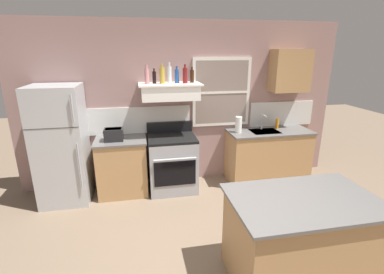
# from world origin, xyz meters

# --- Properties ---
(ground_plane) EXTENTS (16.00, 16.00, 0.00)m
(ground_plane) POSITION_xyz_m (0.00, 0.00, 0.00)
(ground_plane) COLOR #7A6651
(back_wall) EXTENTS (5.40, 0.11, 2.70)m
(back_wall) POSITION_xyz_m (0.03, 2.23, 1.35)
(back_wall) COLOR gray
(back_wall) RESTS_ON ground_plane
(refrigerator) EXTENTS (0.70, 0.72, 1.77)m
(refrigerator) POSITION_xyz_m (-1.90, 1.84, 0.88)
(refrigerator) COLOR #B7BABC
(refrigerator) RESTS_ON ground_plane
(counter_left_of_stove) EXTENTS (0.79, 0.63, 0.91)m
(counter_left_of_stove) POSITION_xyz_m (-1.05, 1.90, 0.46)
(counter_left_of_stove) COLOR tan
(counter_left_of_stove) RESTS_ON ground_plane
(toaster) EXTENTS (0.30, 0.20, 0.19)m
(toaster) POSITION_xyz_m (-1.14, 1.84, 1.01)
(toaster) COLOR black
(toaster) RESTS_ON counter_left_of_stove
(stove_range) EXTENTS (0.76, 0.69, 1.09)m
(stove_range) POSITION_xyz_m (-0.25, 1.86, 0.46)
(stove_range) COLOR #9EA0A5
(stove_range) RESTS_ON ground_plane
(range_hood_shelf) EXTENTS (0.96, 0.52, 0.24)m
(range_hood_shelf) POSITION_xyz_m (-0.25, 1.96, 1.62)
(range_hood_shelf) COLOR white
(bottle_rose_pink) EXTENTS (0.07, 0.07, 0.28)m
(bottle_rose_pink) POSITION_xyz_m (-0.59, 1.96, 1.86)
(bottle_rose_pink) COLOR #C67F84
(bottle_rose_pink) RESTS_ON range_hood_shelf
(bottle_balsamic_dark) EXTENTS (0.06, 0.06, 0.23)m
(bottle_balsamic_dark) POSITION_xyz_m (-0.48, 1.98, 1.84)
(bottle_balsamic_dark) COLOR black
(bottle_balsamic_dark) RESTS_ON range_hood_shelf
(bottle_champagne_gold_foil) EXTENTS (0.08, 0.08, 0.29)m
(bottle_champagne_gold_foil) POSITION_xyz_m (-0.36, 1.95, 1.87)
(bottle_champagne_gold_foil) COLOR #B29333
(bottle_champagne_gold_foil) RESTS_ON range_hood_shelf
(bottle_clear_tall) EXTENTS (0.06, 0.06, 0.32)m
(bottle_clear_tall) POSITION_xyz_m (-0.25, 1.96, 1.88)
(bottle_clear_tall) COLOR silver
(bottle_clear_tall) RESTS_ON range_hood_shelf
(bottle_blue_liqueur) EXTENTS (0.07, 0.07, 0.26)m
(bottle_blue_liqueur) POSITION_xyz_m (-0.14, 1.98, 1.85)
(bottle_blue_liqueur) COLOR #1E478C
(bottle_blue_liqueur) RESTS_ON range_hood_shelf
(bottle_red_label_wine) EXTENTS (0.07, 0.07, 0.29)m
(bottle_red_label_wine) POSITION_xyz_m (-0.02, 1.93, 1.87)
(bottle_red_label_wine) COLOR maroon
(bottle_red_label_wine) RESTS_ON range_hood_shelf
(bottle_brown_stout) EXTENTS (0.06, 0.06, 0.24)m
(bottle_brown_stout) POSITION_xyz_m (0.11, 2.01, 1.85)
(bottle_brown_stout) COLOR #381E0F
(bottle_brown_stout) RESTS_ON range_hood_shelf
(counter_right_with_sink) EXTENTS (1.43, 0.63, 0.91)m
(counter_right_with_sink) POSITION_xyz_m (1.45, 1.90, 0.46)
(counter_right_with_sink) COLOR tan
(counter_right_with_sink) RESTS_ON ground_plane
(sink_faucet) EXTENTS (0.03, 0.17, 0.28)m
(sink_faucet) POSITION_xyz_m (1.35, 2.00, 1.08)
(sink_faucet) COLOR silver
(sink_faucet) RESTS_ON counter_right_with_sink
(paper_towel_roll) EXTENTS (0.11, 0.11, 0.27)m
(paper_towel_roll) POSITION_xyz_m (0.88, 1.90, 1.04)
(paper_towel_roll) COLOR white
(paper_towel_roll) RESTS_ON counter_right_with_sink
(dish_soap_bottle) EXTENTS (0.06, 0.06, 0.18)m
(dish_soap_bottle) POSITION_xyz_m (1.63, 2.00, 1.00)
(dish_soap_bottle) COLOR orange
(dish_soap_bottle) RESTS_ON counter_right_with_sink
(kitchen_island) EXTENTS (1.40, 0.90, 0.91)m
(kitchen_island) POSITION_xyz_m (0.73, -0.30, 0.46)
(kitchen_island) COLOR tan
(kitchen_island) RESTS_ON ground_plane
(upper_cabinet_right) EXTENTS (0.64, 0.32, 0.70)m
(upper_cabinet_right) POSITION_xyz_m (1.80, 2.04, 1.90)
(upper_cabinet_right) COLOR tan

